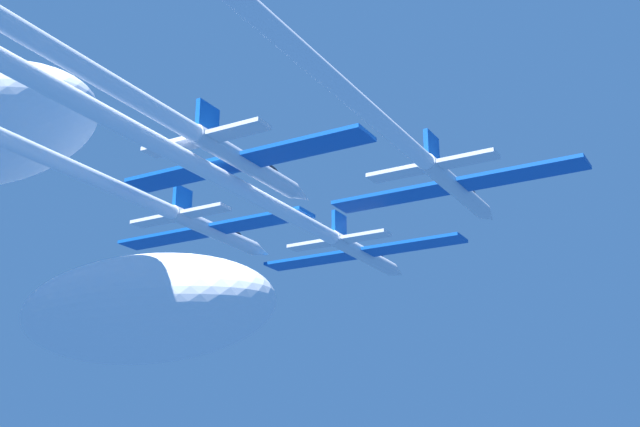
# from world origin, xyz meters

# --- Properties ---
(jet_lead) EXTENTS (16.23, 51.05, 2.69)m
(jet_lead) POSITION_xyz_m (-0.36, -15.21, -0.39)
(jet_lead) COLOR silver
(jet_left_wing) EXTENTS (16.23, 46.02, 2.69)m
(jet_left_wing) POSITION_xyz_m (-8.62, -20.78, 0.59)
(jet_left_wing) COLOR silver
(jet_right_wing) EXTENTS (16.23, 47.70, 2.69)m
(jet_right_wing) POSITION_xyz_m (10.13, -21.70, 0.43)
(jet_right_wing) COLOR silver
(jet_slot) EXTENTS (16.23, 47.51, 2.69)m
(jet_slot) POSITION_xyz_m (0.64, -30.84, 0.70)
(jet_slot) COLOR silver
(cloud_wispy) EXTENTS (32.59, 17.93, 11.41)m
(cloud_wispy) POSITION_xyz_m (-33.61, 11.89, 1.14)
(cloud_wispy) COLOR white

